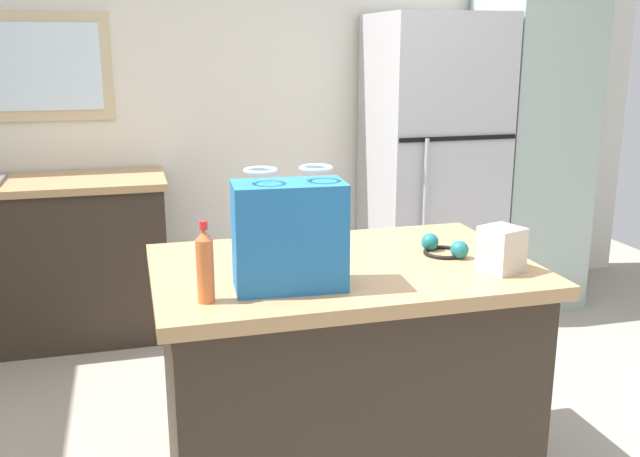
# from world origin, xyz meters

# --- Properties ---
(back_wall) EXTENTS (5.38, 0.13, 2.54)m
(back_wall) POSITION_xyz_m (-0.02, 2.26, 1.27)
(back_wall) COLOR silver
(back_wall) RESTS_ON ground
(kitchen_island) EXTENTS (1.29, 0.85, 0.89)m
(kitchen_island) POSITION_xyz_m (-0.05, 0.11, 0.45)
(kitchen_island) COLOR #33281E
(kitchen_island) RESTS_ON ground
(refrigerator) EXTENTS (0.72, 0.74, 1.80)m
(refrigerator) POSITION_xyz_m (1.04, 1.84, 0.90)
(refrigerator) COLOR #B7B7BC
(refrigerator) RESTS_ON ground
(tall_cabinet) EXTENTS (0.56, 0.66, 2.03)m
(tall_cabinet) POSITION_xyz_m (1.70, 1.84, 1.02)
(tall_cabinet) COLOR #9EB2A8
(tall_cabinet) RESTS_ON ground
(sink_counter) EXTENTS (1.61, 0.60, 1.10)m
(sink_counter) POSITION_xyz_m (-1.36, 1.91, 0.47)
(sink_counter) COLOR #33281E
(sink_counter) RESTS_ON ground
(shopping_bag) EXTENTS (0.35, 0.20, 0.38)m
(shopping_bag) POSITION_xyz_m (-0.28, -0.08, 1.05)
(shopping_bag) COLOR #236BAD
(shopping_bag) RESTS_ON kitchen_island
(small_box) EXTENTS (0.15, 0.15, 0.15)m
(small_box) POSITION_xyz_m (0.44, -0.10, 0.96)
(small_box) COLOR beige
(small_box) RESTS_ON kitchen_island
(bottle) EXTENTS (0.05, 0.05, 0.24)m
(bottle) POSITION_xyz_m (-0.54, -0.14, 1.00)
(bottle) COLOR #C66633
(bottle) RESTS_ON kitchen_island
(ear_defenders) EXTENTS (0.20, 0.20, 0.06)m
(ear_defenders) POSITION_xyz_m (0.34, 0.13, 0.91)
(ear_defenders) COLOR black
(ear_defenders) RESTS_ON kitchen_island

